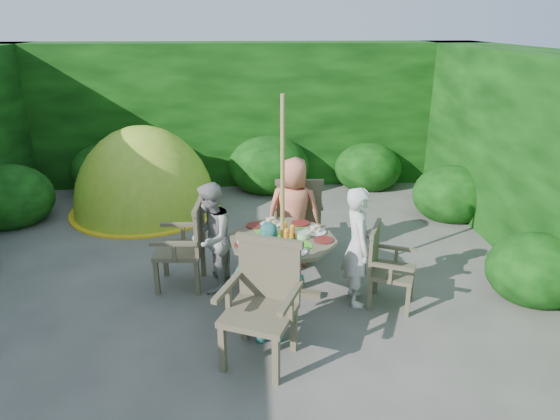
{
  "coord_description": "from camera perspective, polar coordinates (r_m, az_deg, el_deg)",
  "views": [
    {
      "loc": [
        0.24,
        -5.25,
        2.87
      ],
      "look_at": [
        0.58,
        0.01,
        0.85
      ],
      "focal_mm": 32.0,
      "sensor_mm": 36.0,
      "label": 1
    }
  ],
  "objects": [
    {
      "name": "garden_chair_left",
      "position": [
        5.7,
        -10.64,
        -3.83
      ],
      "size": [
        0.55,
        0.61,
        0.97
      ],
      "rotation": [
        0.0,
        0.0,
        -1.64
      ],
      "color": "#433C2B",
      "rests_on": "ground"
    },
    {
      "name": "garden_chair_front",
      "position": [
        4.45,
        -1.98,
        -10.3
      ],
      "size": [
        0.8,
        0.76,
        1.05
      ],
      "rotation": [
        0.0,
        0.0,
        -0.4
      ],
      "color": "#433C2B",
      "rests_on": "ground"
    },
    {
      "name": "child_right",
      "position": [
        5.29,
        8.87,
        -4.13
      ],
      "size": [
        0.32,
        0.48,
        1.3
      ],
      "primitive_type": "imported",
      "rotation": [
        0.0,
        0.0,
        1.59
      ],
      "color": "silver",
      "rests_on": "ground"
    },
    {
      "name": "ground",
      "position": [
        5.98,
        -5.63,
        -7.8
      ],
      "size": [
        60.0,
        60.0,
        0.0
      ],
      "primitive_type": "plane",
      "color": "#4D4A45",
      "rests_on": "ground"
    },
    {
      "name": "child_left",
      "position": [
        5.55,
        -7.9,
        -3.16
      ],
      "size": [
        0.55,
        0.66,
        1.24
      ],
      "primitive_type": "imported",
      "rotation": [
        0.0,
        0.0,
        -1.71
      ],
      "color": "#979792",
      "rests_on": "ground"
    },
    {
      "name": "garden_chair_back",
      "position": [
        6.39,
        2.1,
        -0.46
      ],
      "size": [
        0.63,
        0.57,
        1.01
      ],
      "rotation": [
        0.0,
        0.0,
        3.08
      ],
      "color": "#433C2B",
      "rests_on": "ground"
    },
    {
      "name": "hedge_enclosure",
      "position": [
        6.78,
        -5.7,
        7.03
      ],
      "size": [
        9.0,
        9.0,
        2.5
      ],
      "color": "black",
      "rests_on": "ground"
    },
    {
      "name": "garden_chair_right",
      "position": [
        5.39,
        12.02,
        -6.21
      ],
      "size": [
        0.6,
        0.64,
        0.84
      ],
      "rotation": [
        0.0,
        0.0,
        1.17
      ],
      "color": "#433C2B",
      "rests_on": "ground"
    },
    {
      "name": "parasol_pole",
      "position": [
        5.18,
        0.29,
        1.0
      ],
      "size": [
        0.05,
        0.05,
        2.2
      ],
      "primitive_type": "cylinder",
      "rotation": [
        0.0,
        0.0,
        -0.24
      ],
      "color": "olive",
      "rests_on": "ground"
    },
    {
      "name": "child_back",
      "position": [
        6.07,
        1.57,
        -0.22
      ],
      "size": [
        0.74,
        0.56,
        1.35
      ],
      "primitive_type": "imported",
      "rotation": [
        0.0,
        0.0,
        2.92
      ],
      "color": "#D07156",
      "rests_on": "ground"
    },
    {
      "name": "dome_tent",
      "position": [
        8.32,
        -14.98,
        0.03
      ],
      "size": [
        2.37,
        2.37,
        2.71
      ],
      "rotation": [
        0.0,
        0.0,
        -0.06
      ],
      "color": "#83B222",
      "rests_on": "ground"
    },
    {
      "name": "child_front",
      "position": [
        4.68,
        -1.42,
        -8.14
      ],
      "size": [
        0.71,
        0.32,
        1.19
      ],
      "primitive_type": "imported",
      "rotation": [
        0.0,
        0.0,
        -0.04
      ],
      "color": "#49ABA4",
      "rests_on": "ground"
    },
    {
      "name": "patio_table",
      "position": [
        5.38,
        0.32,
        -4.2
      ],
      "size": [
        1.43,
        1.43,
        0.83
      ],
      "rotation": [
        0.0,
        0.0,
        -0.24
      ],
      "color": "#433C2B",
      "rests_on": "ground"
    }
  ]
}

